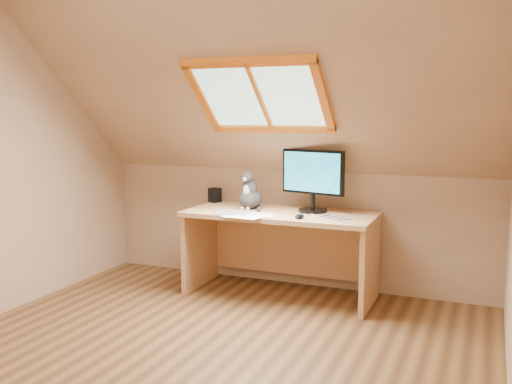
% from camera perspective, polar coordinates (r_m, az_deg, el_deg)
% --- Properties ---
extents(ground, '(3.50, 3.50, 0.00)m').
position_cam_1_polar(ground, '(3.64, -6.03, -16.46)').
color(ground, brown).
rests_on(ground, ground).
extents(room_shell, '(3.52, 3.52, 2.41)m').
position_cam_1_polar(room_shell, '(3.24, -7.20, 6.60)').
color(room_shell, tan).
rests_on(room_shell, ground).
extents(desk, '(1.54, 0.67, 0.70)m').
position_cam_1_polar(desk, '(4.74, 2.71, -4.47)').
color(desk, tan).
rests_on(desk, ground).
extents(monitor, '(0.54, 0.23, 0.50)m').
position_cam_1_polar(monitor, '(4.61, 5.70, 1.57)').
color(monitor, black).
rests_on(monitor, desk).
extents(cat, '(0.22, 0.25, 0.35)m').
position_cam_1_polar(cat, '(4.76, -0.59, -0.22)').
color(cat, '#3F3B38').
rests_on(cat, desk).
extents(desk_speaker, '(0.11, 0.11, 0.13)m').
position_cam_1_polar(desk_speaker, '(5.13, -4.14, -0.31)').
color(desk_speaker, black).
rests_on(desk_speaker, desk).
extents(graphics_tablet, '(0.28, 0.21, 0.01)m').
position_cam_1_polar(graphics_tablet, '(4.55, -2.15, -2.10)').
color(graphics_tablet, '#B2B2B7').
rests_on(graphics_tablet, desk).
extents(mouse, '(0.07, 0.11, 0.03)m').
position_cam_1_polar(mouse, '(4.35, 4.37, -2.45)').
color(mouse, black).
rests_on(mouse, desk).
extents(papers, '(0.35, 0.30, 0.01)m').
position_cam_1_polar(papers, '(4.44, -0.37, -2.38)').
color(papers, white).
rests_on(papers, desk).
extents(cables, '(0.51, 0.26, 0.01)m').
position_cam_1_polar(cables, '(4.40, 6.67, -2.52)').
color(cables, silver).
rests_on(cables, desk).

